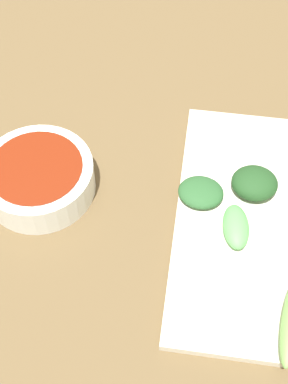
{
  "coord_description": "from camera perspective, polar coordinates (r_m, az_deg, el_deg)",
  "views": [
    {
      "loc": [
        0.05,
        -0.38,
        0.57
      ],
      "look_at": [
        -0.0,
        -0.02,
        0.05
      ],
      "focal_mm": 49.9,
      "sensor_mm": 36.0,
      "label": 1
    }
  ],
  "objects": [
    {
      "name": "broccoli_stalk_0",
      "position": [
        0.63,
        9.79,
        -3.67
      ],
      "size": [
        0.04,
        0.06,
        0.02
      ],
      "primitive_type": "ellipsoid",
      "rotation": [
        0.0,
        0.0,
        0.13
      ],
      "color": "#5CB159",
      "rests_on": "serving_plate"
    },
    {
      "name": "broccoli_leafy_4",
      "position": [
        0.66,
        6.12,
        0.25
      ],
      "size": [
        0.06,
        0.05,
        0.02
      ],
      "primitive_type": "ellipsoid",
      "rotation": [
        0.0,
        0.0,
        -0.04
      ],
      "color": "#2B5B2E",
      "rests_on": "serving_plate"
    },
    {
      "name": "sauce_bowl",
      "position": [
        0.67,
        -11.24,
        1.61
      ],
      "size": [
        0.14,
        0.14,
        0.04
      ],
      "color": "white",
      "rests_on": "tabletop"
    },
    {
      "name": "serving_plate",
      "position": [
        0.66,
        11.52,
        -3.14
      ],
      "size": [
        0.18,
        0.34,
        0.01
      ],
      "primitive_type": "cube",
      "color": "silver",
      "rests_on": "tabletop"
    },
    {
      "name": "tabletop",
      "position": [
        0.68,
        0.55,
        -0.92
      ],
      "size": [
        2.1,
        2.1,
        0.02
      ],
      "primitive_type": "cube",
      "color": "brown",
      "rests_on": "ground"
    },
    {
      "name": "broccoli_leafy_1",
      "position": [
        0.67,
        11.73,
        0.94
      ],
      "size": [
        0.06,
        0.05,
        0.03
      ],
      "primitive_type": "ellipsoid",
      "rotation": [
        0.0,
        0.0,
        0.04
      ],
      "color": "#214821",
      "rests_on": "serving_plate"
    }
  ]
}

